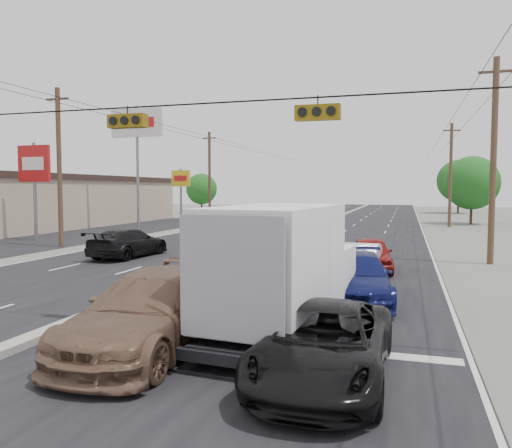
# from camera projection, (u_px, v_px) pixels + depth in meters

# --- Properties ---
(ground) EXTENTS (200.00, 200.00, 0.00)m
(ground) POSITION_uv_depth(u_px,v_px,m) (83.00, 322.00, 13.81)
(ground) COLOR #606356
(ground) RESTS_ON ground
(road_surface) EXTENTS (20.00, 160.00, 0.02)m
(road_surface) POSITION_uv_depth(u_px,v_px,m) (302.00, 232.00, 42.45)
(road_surface) COLOR black
(road_surface) RESTS_ON ground
(center_median) EXTENTS (0.50, 160.00, 0.20)m
(center_median) POSITION_uv_depth(u_px,v_px,m) (302.00, 231.00, 42.45)
(center_median) COLOR gray
(center_median) RESTS_ON ground
(strip_mall) EXTENTS (12.00, 42.00, 4.60)m
(strip_mall) POSITION_uv_depth(u_px,v_px,m) (8.00, 204.00, 45.04)
(strip_mall) COLOR tan
(strip_mall) RESTS_ON ground
(parking_lot) EXTENTS (10.00, 42.00, 0.02)m
(parking_lot) POSITION_uv_depth(u_px,v_px,m) (95.00, 232.00, 42.60)
(parking_lot) COLOR black
(parking_lot) RESTS_ON ground
(utility_pole_left_b) EXTENTS (1.60, 0.30, 10.00)m
(utility_pole_left_b) POSITION_uv_depth(u_px,v_px,m) (59.00, 166.00, 31.39)
(utility_pole_left_b) COLOR #422D1E
(utility_pole_left_b) RESTS_ON ground
(utility_pole_left_c) EXTENTS (1.60, 0.30, 10.00)m
(utility_pole_left_c) POSITION_uv_depth(u_px,v_px,m) (210.00, 176.00, 55.26)
(utility_pole_left_c) COLOR #422D1E
(utility_pole_left_c) RESTS_ON ground
(utility_pole_right_b) EXTENTS (1.60, 0.30, 10.00)m
(utility_pole_right_b) POSITION_uv_depth(u_px,v_px,m) (493.00, 160.00, 24.16)
(utility_pole_right_b) COLOR #422D1E
(utility_pole_right_b) RESTS_ON ground
(utility_pole_right_c) EXTENTS (1.60, 0.30, 10.00)m
(utility_pole_right_c) POSITION_uv_depth(u_px,v_px,m) (451.00, 174.00, 48.03)
(utility_pole_right_c) COLOR #422D1E
(utility_pole_right_c) RESTS_ON ground
(traffic_signals) EXTENTS (25.00, 0.30, 0.54)m
(traffic_signals) POSITION_uv_depth(u_px,v_px,m) (124.00, 120.00, 13.02)
(traffic_signals) COLOR black
(traffic_signals) RESTS_ON ground
(pole_sign_mid) EXTENTS (2.60, 0.25, 7.00)m
(pole_sign_mid) POSITION_uv_depth(u_px,v_px,m) (34.00, 169.00, 35.56)
(pole_sign_mid) COLOR slate
(pole_sign_mid) RESTS_ON ground
(pole_sign_billboard) EXTENTS (5.00, 0.25, 11.00)m
(pole_sign_billboard) POSITION_uv_depth(u_px,v_px,m) (137.00, 130.00, 44.12)
(pole_sign_billboard) COLOR slate
(pole_sign_billboard) RESTS_ON ground
(pole_sign_far) EXTENTS (2.20, 0.25, 6.00)m
(pole_sign_far) POSITION_uv_depth(u_px,v_px,m) (181.00, 183.00, 56.32)
(pole_sign_far) COLOR slate
(pole_sign_far) RESTS_ON ground
(tree_left_far) EXTENTS (4.80, 4.80, 6.12)m
(tree_left_far) POSITION_uv_depth(u_px,v_px,m) (202.00, 189.00, 77.20)
(tree_left_far) COLOR #382619
(tree_left_far) RESTS_ON ground
(tree_right_mid) EXTENTS (5.60, 5.60, 7.14)m
(tree_right_mid) POSITION_uv_depth(u_px,v_px,m) (472.00, 183.00, 52.13)
(tree_right_mid) COLOR #382619
(tree_right_mid) RESTS_ON ground
(tree_right_far) EXTENTS (6.40, 6.40, 8.16)m
(tree_right_far) POSITION_uv_depth(u_px,v_px,m) (459.00, 181.00, 75.67)
(tree_right_far) COLOR #382619
(tree_right_far) RESTS_ON ground
(box_truck) EXTENTS (2.82, 6.64, 3.28)m
(box_truck) POSITION_uv_depth(u_px,v_px,m) (284.00, 269.00, 12.40)
(box_truck) COLOR black
(box_truck) RESTS_ON ground
(tan_sedan) EXTENTS (2.52, 6.07, 1.75)m
(tan_sedan) POSITION_uv_depth(u_px,v_px,m) (153.00, 312.00, 11.40)
(tan_sedan) COLOR brown
(tan_sedan) RESTS_ON ground
(red_sedan) EXTENTS (1.65, 4.33, 1.41)m
(red_sedan) POSITION_uv_depth(u_px,v_px,m) (244.00, 273.00, 17.80)
(red_sedan) COLOR #9F0921
(red_sedan) RESTS_ON ground
(black_suv) EXTENTS (2.39, 5.12, 1.42)m
(black_suv) POSITION_uv_depth(u_px,v_px,m) (325.00, 344.00, 9.57)
(black_suv) COLOR black
(black_suv) RESTS_ON ground
(queue_car_a) EXTENTS (1.77, 3.90, 1.30)m
(queue_car_a) POSITION_uv_depth(u_px,v_px,m) (251.00, 252.00, 23.89)
(queue_car_a) COLOR black
(queue_car_a) RESTS_ON ground
(queue_car_b) EXTENTS (1.76, 4.38, 1.41)m
(queue_car_b) POSITION_uv_depth(u_px,v_px,m) (359.00, 262.00, 20.33)
(queue_car_b) COLOR silver
(queue_car_b) RESTS_ON ground
(queue_car_c) EXTENTS (2.48, 5.31, 1.47)m
(queue_car_c) POSITION_uv_depth(u_px,v_px,m) (315.00, 245.00, 26.23)
(queue_car_c) COLOR #B8BAC1
(queue_car_c) RESTS_ON ground
(queue_car_d) EXTENTS (2.81, 5.60, 1.56)m
(queue_car_d) POSITION_uv_depth(u_px,v_px,m) (357.00, 278.00, 16.25)
(queue_car_d) COLOR #101651
(queue_car_d) RESTS_ON ground
(queue_car_e) EXTENTS (2.31, 4.59, 1.50)m
(queue_car_e) POSITION_uv_depth(u_px,v_px,m) (371.00, 254.00, 22.52)
(queue_car_e) COLOR maroon
(queue_car_e) RESTS_ON ground
(oncoming_near) EXTENTS (2.58, 5.49, 1.55)m
(oncoming_near) POSITION_uv_depth(u_px,v_px,m) (128.00, 243.00, 26.94)
(oncoming_near) COLOR black
(oncoming_near) RESTS_ON ground
(oncoming_far) EXTENTS (3.35, 5.94, 1.57)m
(oncoming_far) POSITION_uv_depth(u_px,v_px,m) (224.00, 231.00, 34.48)
(oncoming_far) COLOR #ADAEB5
(oncoming_far) RESTS_ON ground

